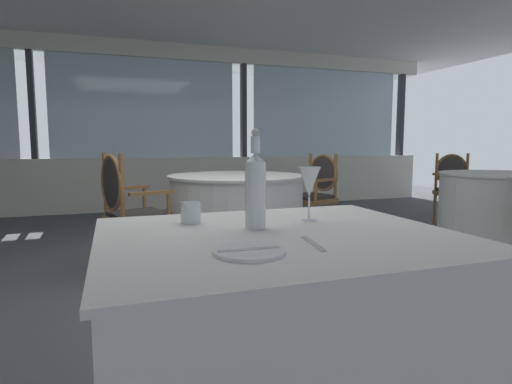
{
  "coord_description": "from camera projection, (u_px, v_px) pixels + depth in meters",
  "views": [
    {
      "loc": [
        -0.55,
        -2.92,
        1.06
      ],
      "look_at": [
        -0.08,
        -1.56,
        0.89
      ],
      "focal_mm": 29.23,
      "sensor_mm": 36.0,
      "label": 1
    }
  ],
  "objects": [
    {
      "name": "ground_plane",
      "position": [
        196.0,
        290.0,
        3.04
      ],
      "size": [
        13.92,
        13.92,
        0.0
      ],
      "primitive_type": "plane",
      "color": "#4C5156"
    },
    {
      "name": "window_wall_far",
      "position": [
        147.0,
        144.0,
        6.69
      ],
      "size": [
        10.35,
        0.14,
        2.67
      ],
      "color": "silver",
      "rests_on": "ground_plane"
    },
    {
      "name": "foreground_table",
      "position": [
        278.0,
        341.0,
        1.44
      ],
      "size": [
        1.17,
        0.99,
        0.76
      ],
      "color": "white",
      "rests_on": "ground_plane"
    },
    {
      "name": "side_plate",
      "position": [
        249.0,
        251.0,
        1.14
      ],
      "size": [
        0.2,
        0.2,
        0.01
      ],
      "primitive_type": "cylinder",
      "color": "white",
      "rests_on": "foreground_table"
    },
    {
      "name": "butter_knife",
      "position": [
        249.0,
        249.0,
        1.13
      ],
      "size": [
        0.17,
        0.02,
        0.0
      ],
      "primitive_type": "cube",
      "rotation": [
        0.0,
        0.0,
        -0.02
      ],
      "color": "silver",
      "rests_on": "foreground_table"
    },
    {
      "name": "dinner_fork",
      "position": [
        313.0,
        243.0,
        1.24
      ],
      "size": [
        0.04,
        0.18,
        0.0
      ],
      "primitive_type": "cube",
      "rotation": [
        0.0,
        0.0,
        1.42
      ],
      "color": "silver",
      "rests_on": "foreground_table"
    },
    {
      "name": "water_bottle",
      "position": [
        255.0,
        188.0,
        1.46
      ],
      "size": [
        0.07,
        0.07,
        0.35
      ],
      "color": "white",
      "rests_on": "foreground_table"
    },
    {
      "name": "wine_glass",
      "position": [
        309.0,
        183.0,
        1.6
      ],
      "size": [
        0.09,
        0.09,
        0.21
      ],
      "color": "white",
      "rests_on": "foreground_table"
    },
    {
      "name": "water_tumbler",
      "position": [
        191.0,
        212.0,
        1.57
      ],
      "size": [
        0.08,
        0.08,
        0.08
      ],
      "primitive_type": "cylinder",
      "color": "white",
      "rests_on": "foreground_table"
    },
    {
      "name": "background_table_0",
      "position": [
        237.0,
        213.0,
        4.13
      ],
      "size": [
        1.34,
        1.34,
        0.76
      ],
      "color": "white",
      "rests_on": "ground_plane"
    },
    {
      "name": "dining_chair_0_0",
      "position": [
        127.0,
        204.0,
        3.44
      ],
      "size": [
        0.58,
        0.62,
        0.99
      ],
      "rotation": [
        0.0,
        0.0,
        6.6
      ],
      "color": "olive",
      "rests_on": "ground_plane"
    },
    {
      "name": "dining_chair_0_1",
      "position": [
        315.0,
        189.0,
        4.77
      ],
      "size": [
        0.58,
        0.62,
        0.96
      ],
      "rotation": [
        0.0,
        0.0,
        9.74
      ],
      "color": "olive",
      "rests_on": "ground_plane"
    },
    {
      "name": "background_table_1",
      "position": [
        498.0,
        209.0,
        4.39
      ],
      "size": [
        1.2,
        1.2,
        0.76
      ],
      "color": "white",
      "rests_on": "ground_plane"
    },
    {
      "name": "dining_chair_1_0",
      "position": [
        455.0,
        184.0,
        5.39
      ],
      "size": [
        0.63,
        0.59,
        0.95
      ],
      "rotation": [
        0.0,
        0.0,
        4.36
      ],
      "color": "olive",
      "rests_on": "ground_plane"
    }
  ]
}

